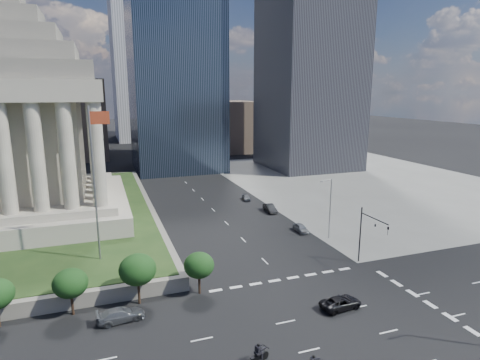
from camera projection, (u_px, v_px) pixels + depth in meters
name	position (u px, v px, depth m)	size (l,w,h in m)	color
ground	(169.00, 166.00, 130.63)	(500.00, 500.00, 0.00)	black
sidewalk_ne	(363.00, 181.00, 108.77)	(68.00, 90.00, 0.03)	slate
war_memorial	(14.00, 105.00, 67.09)	(34.00, 34.00, 39.00)	gray
flagpole	(95.00, 176.00, 50.72)	(2.52, 0.24, 20.00)	slate
midrise_glass	(175.00, 70.00, 120.27)	(26.00, 26.00, 60.00)	black
highrise_ne	(312.00, 2.00, 119.82)	(26.00, 28.00, 100.00)	black
building_filler_ne	(233.00, 126.00, 166.55)	(20.00, 30.00, 20.00)	brown
building_filler_nw	(71.00, 119.00, 145.50)	(24.00, 30.00, 28.00)	brown
traffic_signal_ne	(369.00, 230.00, 54.09)	(0.30, 5.74, 8.00)	black
street_lamp_north	(329.00, 205.00, 64.68)	(2.13, 0.22, 10.00)	slate
pickup_truck	(341.00, 303.00, 44.41)	(2.22, 4.81, 1.34)	black
suv_grey	(121.00, 315.00, 41.93)	(2.00, 4.92, 1.43)	#525559
parked_sedan_near	(301.00, 228.00, 68.84)	(1.60, 3.98, 1.36)	gray
parked_sedan_mid	(270.00, 208.00, 80.33)	(1.59, 4.57, 1.51)	black
parked_sedan_far	(246.00, 197.00, 89.18)	(1.49, 3.69, 1.26)	slate
motorcycle_trail	(258.00, 354.00, 35.25)	(2.59, 0.71, 1.93)	black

